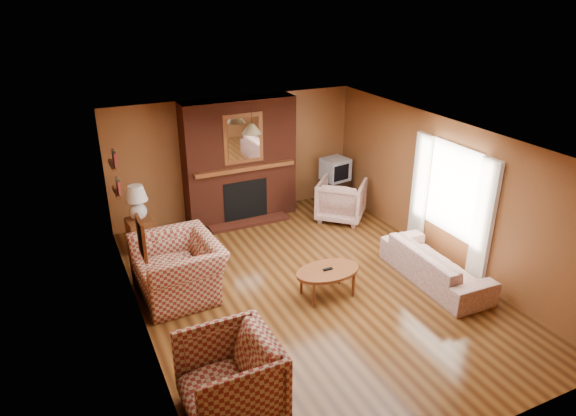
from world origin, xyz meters
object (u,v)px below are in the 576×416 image
plaid_armchair (230,378)px  crt_tv (335,169)px  coffee_table (328,273)px  side_table (141,234)px  plaid_loveseat (179,268)px  fireplace (240,161)px  floral_armchair (341,200)px  table_lamp (137,201)px  tv_stand (334,191)px  floral_sofa (435,264)px

plaid_armchair → crt_tv: 6.14m
coffee_table → side_table: side_table is taller
plaid_loveseat → plaid_armchair: plaid_armchair is taller
plaid_armchair → fireplace: bearing=157.8°
plaid_loveseat → floral_armchair: 3.85m
fireplace → side_table: 2.34m
crt_tv → floral_armchair: bearing=-110.8°
plaid_loveseat → table_lamp: (-0.25, 1.72, 0.49)m
coffee_table → side_table: bearing=129.7°
floral_armchair → plaid_loveseat: bearing=63.1°
table_lamp → crt_tv: (4.15, 0.34, -0.15)m
side_table → crt_tv: bearing=4.7°
plaid_armchair → table_lamp: 4.33m
fireplace → coffee_table: size_ratio=2.38×
tv_stand → fireplace: bearing=172.5°
fireplace → floral_armchair: size_ratio=2.67×
coffee_table → table_lamp: bearing=129.7°
plaid_loveseat → side_table: size_ratio=2.33×
floral_armchair → table_lamp: table_lamp is taller
side_table → tv_stand: bearing=4.8°
table_lamp → plaid_loveseat: bearing=-81.7°
floral_armchair → coffee_table: (-1.61, -2.31, -0.02)m
fireplace → plaid_loveseat: bearing=-129.4°
fireplace → crt_tv: bearing=-5.3°
floral_armchair → side_table: 3.89m
fireplace → plaid_loveseat: fireplace is taller
crt_tv → plaid_loveseat: bearing=-152.1°
floral_armchair → coffee_table: floral_armchair is taller
tv_stand → coffee_table: bearing=-124.1°
plaid_armchair → plaid_loveseat: bearing=177.5°
floral_armchair → table_lamp: 3.92m
plaid_loveseat → floral_sofa: size_ratio=0.68×
coffee_table → tv_stand: (1.90, 3.07, -0.12)m
plaid_loveseat → side_table: bearing=-175.4°
floral_sofa → tv_stand: floral_sofa is taller
side_table → table_lamp: (0.00, 0.00, 0.64)m
side_table → crt_tv: crt_tv is taller
side_table → tv_stand: 4.16m
coffee_table → plaid_loveseat: bearing=153.6°
plaid_armchair → coffee_table: size_ratio=1.02×
floral_sofa → coffee_table: floral_sofa is taller
plaid_armchair → tv_stand: plaid_armchair is taller
floral_sofa → floral_armchair: bearing=4.2°
fireplace → floral_sofa: (1.90, -3.62, -0.89)m
plaid_loveseat → coffee_table: 2.24m
floral_armchair → coffee_table: 2.82m
plaid_loveseat → table_lamp: 1.81m
floral_armchair → crt_tv: crt_tv is taller
floral_armchair → table_lamp: (-3.87, 0.40, 0.52)m
crt_tv → floral_sofa: bearing=-92.5°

